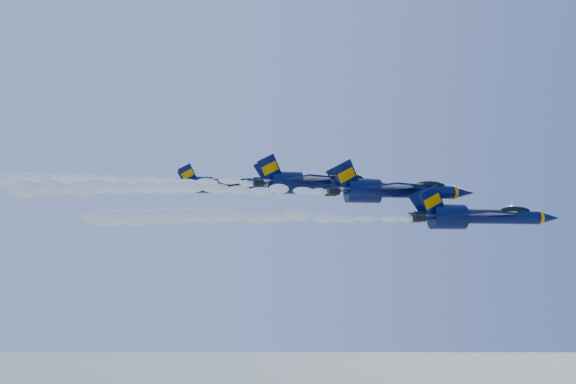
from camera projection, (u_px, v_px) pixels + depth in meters
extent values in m
cylinder|color=#080F3A|center=(501.00, 217.00, 79.24)|extent=(10.19, 1.70, 1.70)
ellipsoid|color=#080F3A|center=(448.00, 217.00, 77.81)|extent=(1.77, 3.06, 7.25)
cone|color=#080F3A|center=(549.00, 218.00, 80.56)|extent=(2.95, 1.70, 1.70)
cylinder|color=#EB9300|center=(539.00, 218.00, 80.29)|extent=(0.40, 1.77, 1.77)
ellipsoid|color=black|center=(515.00, 211.00, 79.72)|extent=(4.08, 1.33, 1.12)
cube|color=#EB9300|center=(515.00, 213.00, 79.68)|extent=(4.76, 1.13, 0.20)
cube|color=#080F3A|center=(482.00, 214.00, 73.81)|extent=(6.07, 7.20, 0.20)
cube|color=#080F3A|center=(447.00, 219.00, 82.63)|extent=(6.07, 7.20, 0.20)
cube|color=#EB9300|center=(494.00, 213.00, 74.14)|extent=(2.73, 5.67, 0.11)
cube|color=#EB9300|center=(458.00, 218.00, 82.96)|extent=(2.73, 5.67, 0.11)
cube|color=#080F3A|center=(432.00, 201.00, 76.33)|extent=(3.69, 1.17, 3.97)
cube|color=#080F3A|center=(424.00, 203.00, 78.65)|extent=(3.69, 1.17, 3.97)
cylinder|color=black|center=(420.00, 217.00, 76.29)|extent=(1.36, 1.25, 1.25)
cylinder|color=black|center=(415.00, 217.00, 77.72)|extent=(1.36, 1.25, 1.25)
cube|color=#EB9300|center=(476.00, 210.00, 78.66)|extent=(12.46, 0.40, 0.09)
ellipsoid|color=white|center=(262.00, 217.00, 73.18)|extent=(36.71, 2.05, 1.85)
cylinder|color=#080F3A|center=(416.00, 192.00, 81.87)|extent=(10.22, 1.70, 1.70)
ellipsoid|color=#080F3A|center=(363.00, 191.00, 80.43)|extent=(1.77, 3.07, 7.27)
cone|color=#080F3A|center=(464.00, 193.00, 83.20)|extent=(2.95, 1.70, 1.70)
cylinder|color=#EB9300|center=(454.00, 193.00, 82.92)|extent=(0.40, 1.77, 1.77)
ellipsoid|color=black|center=(430.00, 185.00, 82.35)|extent=(4.09, 1.33, 1.12)
cube|color=#EB9300|center=(430.00, 188.00, 82.32)|extent=(4.77, 1.14, 0.20)
cube|color=#080F3A|center=(391.00, 187.00, 76.42)|extent=(6.09, 7.22, 0.20)
cube|color=#080F3A|center=(367.00, 194.00, 85.27)|extent=(6.09, 7.22, 0.20)
cube|color=#EB9300|center=(404.00, 186.00, 76.75)|extent=(2.74, 5.69, 0.11)
cube|color=#EB9300|center=(378.00, 194.00, 85.61)|extent=(2.74, 5.69, 0.11)
cube|color=#080F3A|center=(346.00, 175.00, 78.96)|extent=(3.70, 1.17, 3.98)
cube|color=#080F3A|center=(341.00, 178.00, 81.28)|extent=(3.70, 1.17, 3.98)
cylinder|color=black|center=(334.00, 190.00, 78.91)|extent=(1.36, 1.25, 1.25)
cylinder|color=black|center=(331.00, 191.00, 80.35)|extent=(1.36, 1.25, 1.25)
cube|color=#EB9300|center=(391.00, 184.00, 81.28)|extent=(12.50, 0.40, 0.09)
ellipsoid|color=white|center=(178.00, 189.00, 75.81)|extent=(36.71, 2.06, 1.85)
cylinder|color=#080F3A|center=(336.00, 184.00, 88.33)|extent=(10.08, 1.68, 1.68)
ellipsoid|color=#080F3A|center=(286.00, 183.00, 86.90)|extent=(1.75, 3.02, 7.17)
cone|color=#080F3A|center=(381.00, 185.00, 89.63)|extent=(2.91, 1.68, 1.68)
cylinder|color=#EB9300|center=(372.00, 184.00, 89.36)|extent=(0.39, 1.75, 1.75)
ellipsoid|color=black|center=(349.00, 178.00, 88.80)|extent=(4.03, 1.31, 1.11)
cube|color=#EB9300|center=(349.00, 180.00, 88.76)|extent=(4.70, 1.12, 0.20)
cube|color=#080F3A|center=(308.00, 179.00, 82.95)|extent=(6.00, 7.12, 0.20)
cube|color=#080F3A|center=(294.00, 186.00, 91.68)|extent=(6.00, 7.12, 0.20)
cube|color=#EB9300|center=(320.00, 178.00, 83.28)|extent=(2.70, 5.61, 0.11)
cube|color=#EB9300|center=(304.00, 186.00, 92.00)|extent=(2.70, 5.61, 0.11)
cube|color=#080F3A|center=(270.00, 168.00, 85.45)|extent=(3.65, 1.15, 3.93)
cube|color=#080F3A|center=(267.00, 171.00, 87.74)|extent=(3.65, 1.15, 3.93)
cylinder|color=black|center=(258.00, 182.00, 85.40)|extent=(1.34, 1.23, 1.23)
cylinder|color=black|center=(257.00, 183.00, 86.82)|extent=(1.34, 1.23, 1.23)
cube|color=#EB9300|center=(313.00, 177.00, 87.74)|extent=(12.32, 0.39, 0.09)
ellipsoid|color=white|center=(112.00, 181.00, 82.29)|extent=(36.71, 2.03, 1.82)
cylinder|color=#080F3A|center=(239.00, 185.00, 98.47)|extent=(8.34, 1.39, 1.39)
ellipsoid|color=#080F3A|center=(201.00, 185.00, 97.30)|extent=(1.44, 2.50, 5.93)
cone|color=#080F3A|center=(273.00, 186.00, 99.55)|extent=(2.41, 1.39, 1.39)
cylinder|color=#EB9300|center=(266.00, 186.00, 99.33)|extent=(0.32, 1.44, 1.44)
ellipsoid|color=black|center=(249.00, 181.00, 98.86)|extent=(3.33, 1.08, 0.92)
cube|color=#EB9300|center=(249.00, 183.00, 98.83)|extent=(3.89, 0.93, 0.17)
cube|color=#080F3A|center=(214.00, 182.00, 94.03)|extent=(4.97, 5.89, 0.17)
cube|color=#080F3A|center=(210.00, 187.00, 101.24)|extent=(4.97, 5.89, 0.17)
cube|color=#EB9300|center=(223.00, 181.00, 94.30)|extent=(2.23, 4.64, 0.09)
cube|color=#EB9300|center=(218.00, 187.00, 101.51)|extent=(2.23, 4.64, 0.09)
cube|color=#080F3A|center=(188.00, 174.00, 96.09)|extent=(3.02, 0.95, 3.25)
cube|color=#080F3A|center=(187.00, 176.00, 97.99)|extent=(3.02, 0.95, 3.25)
cylinder|color=black|center=(179.00, 184.00, 96.06)|extent=(1.11, 1.02, 1.02)
cylinder|color=black|center=(179.00, 185.00, 97.23)|extent=(1.11, 1.02, 1.02)
cube|color=#EB9300|center=(221.00, 180.00, 97.99)|extent=(10.19, 0.32, 0.07)
ellipsoid|color=white|center=(48.00, 183.00, 92.84)|extent=(36.71, 1.68, 1.51)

